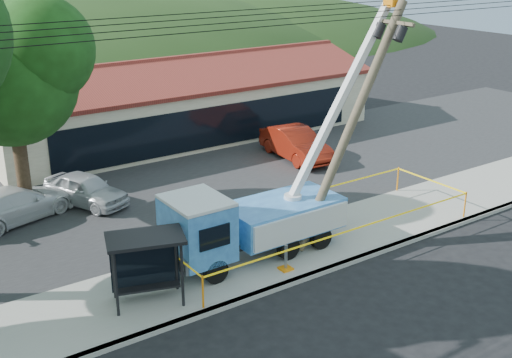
{
  "coord_description": "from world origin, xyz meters",
  "views": [
    {
      "loc": [
        -13.16,
        -12.67,
        10.57
      ],
      "look_at": [
        -0.96,
        5.0,
        2.73
      ],
      "focal_mm": 45.0,
      "sensor_mm": 36.0,
      "label": 1
    }
  ],
  "objects_px": {
    "leaning_pole": "(356,113)",
    "car_white": "(17,223)",
    "utility_truck": "(251,218)",
    "car_silver": "(87,206)",
    "bus_shelter": "(145,252)",
    "car_red": "(295,160)"
  },
  "relations": [
    {
      "from": "leaning_pole",
      "to": "car_white",
      "type": "distance_m",
      "value": 14.25
    },
    {
      "from": "utility_truck",
      "to": "car_silver",
      "type": "height_order",
      "value": "utility_truck"
    },
    {
      "from": "car_silver",
      "to": "leaning_pole",
      "type": "bearing_deg",
      "value": -73.91
    },
    {
      "from": "bus_shelter",
      "to": "car_silver",
      "type": "height_order",
      "value": "bus_shelter"
    },
    {
      "from": "bus_shelter",
      "to": "car_silver",
      "type": "distance_m",
      "value": 9.06
    },
    {
      "from": "utility_truck",
      "to": "car_red",
      "type": "height_order",
      "value": "utility_truck"
    },
    {
      "from": "leaning_pole",
      "to": "car_red",
      "type": "distance_m",
      "value": 10.73
    },
    {
      "from": "car_red",
      "to": "bus_shelter",
      "type": "bearing_deg",
      "value": -139.51
    },
    {
      "from": "utility_truck",
      "to": "bus_shelter",
      "type": "distance_m",
      "value": 4.44
    },
    {
      "from": "leaning_pole",
      "to": "utility_truck",
      "type": "bearing_deg",
      "value": 170.88
    },
    {
      "from": "car_red",
      "to": "car_white",
      "type": "distance_m",
      "value": 14.28
    },
    {
      "from": "car_white",
      "to": "leaning_pole",
      "type": "bearing_deg",
      "value": -148.95
    },
    {
      "from": "car_white",
      "to": "utility_truck",
      "type": "bearing_deg",
      "value": -161.39
    },
    {
      "from": "bus_shelter",
      "to": "car_red",
      "type": "bearing_deg",
      "value": 52.67
    },
    {
      "from": "car_silver",
      "to": "car_red",
      "type": "relative_size",
      "value": 0.82
    },
    {
      "from": "utility_truck",
      "to": "car_white",
      "type": "relative_size",
      "value": 1.96
    },
    {
      "from": "leaning_pole",
      "to": "bus_shelter",
      "type": "relative_size",
      "value": 3.29
    },
    {
      "from": "leaning_pole",
      "to": "car_red",
      "type": "height_order",
      "value": "leaning_pole"
    },
    {
      "from": "car_red",
      "to": "car_white",
      "type": "xyz_separation_m",
      "value": [
        -14.28,
        0.05,
        0.0
      ]
    },
    {
      "from": "utility_truck",
      "to": "car_red",
      "type": "bearing_deg",
      "value": 44.15
    },
    {
      "from": "bus_shelter",
      "to": "car_silver",
      "type": "bearing_deg",
      "value": 99.6
    },
    {
      "from": "leaning_pole",
      "to": "car_white",
      "type": "relative_size",
      "value": 1.78
    }
  ]
}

